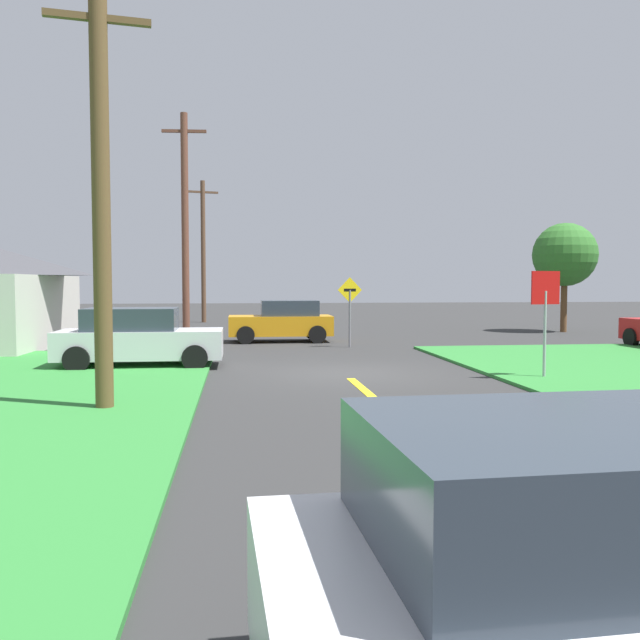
{
  "coord_description": "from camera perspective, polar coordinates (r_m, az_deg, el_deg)",
  "views": [
    {
      "loc": [
        -2.66,
        -16.57,
        2.29
      ],
      "look_at": [
        -0.08,
        4.38,
        1.12
      ],
      "focal_mm": 37.21,
      "sensor_mm": 36.0,
      "label": 1
    }
  ],
  "objects": [
    {
      "name": "ground_plane",
      "position": [
        16.94,
        2.09,
        -4.59
      ],
      "size": [
        120.0,
        120.0,
        0.0
      ],
      "primitive_type": "plane",
      "color": "#2F2F2F"
    },
    {
      "name": "lane_stripe_center",
      "position": [
        9.26,
        10.09,
        -11.15
      ],
      "size": [
        0.2,
        14.0,
        0.01
      ],
      "primitive_type": "cube",
      "color": "yellow",
      "rests_on": "ground"
    },
    {
      "name": "stop_sign",
      "position": [
        16.54,
        18.81,
        1.4
      ],
      "size": [
        0.77,
        0.2,
        2.58
      ],
      "rotation": [
        0.0,
        0.0,
        3.36
      ],
      "color": "#9EA0A8",
      "rests_on": "ground"
    },
    {
      "name": "parked_car_near_building",
      "position": [
        18.66,
        -15.35,
        -1.5
      ],
      "size": [
        4.4,
        1.99,
        1.62
      ],
      "rotation": [
        0.0,
        0.0,
        0.0
      ],
      "color": "silver",
      "rests_on": "ground"
    },
    {
      "name": "car_approaching_junction",
      "position": [
        25.97,
        -3.22,
        -0.11
      ],
      "size": [
        4.01,
        1.92,
        1.62
      ],
      "rotation": [
        0.0,
        0.0,
        3.14
      ],
      "color": "orange",
      "rests_on": "ground"
    },
    {
      "name": "car_behind_on_main_road",
      "position": [
        3.88,
        24.77,
        -19.67
      ],
      "size": [
        3.91,
        2.19,
        1.62
      ],
      "rotation": [
        0.0,
        0.0,
        0.04
      ],
      "color": "silver",
      "rests_on": "ground"
    },
    {
      "name": "utility_pole_near",
      "position": [
        12.47,
        -18.32,
        10.19
      ],
      "size": [
        1.8,
        0.41,
        7.48
      ],
      "color": "brown",
      "rests_on": "ground"
    },
    {
      "name": "utility_pole_mid",
      "position": [
        27.93,
        -11.53,
        8.11
      ],
      "size": [
        1.8,
        0.29,
        9.2
      ],
      "color": "brown",
      "rests_on": "ground"
    },
    {
      "name": "utility_pole_far",
      "position": [
        39.44,
        -10.01,
        6.0
      ],
      "size": [
        1.78,
        0.53,
        8.24
      ],
      "color": "brown",
      "rests_on": "ground"
    },
    {
      "name": "direction_sign",
      "position": [
        23.64,
        2.58,
        1.4
      ],
      "size": [
        0.9,
        0.19,
        2.5
      ],
      "color": "slate",
      "rests_on": "ground"
    },
    {
      "name": "oak_tree_left",
      "position": [
        33.13,
        20.31,
        5.26
      ],
      "size": [
        2.96,
        2.96,
        5.11
      ],
      "color": "brown",
      "rests_on": "ground"
    }
  ]
}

